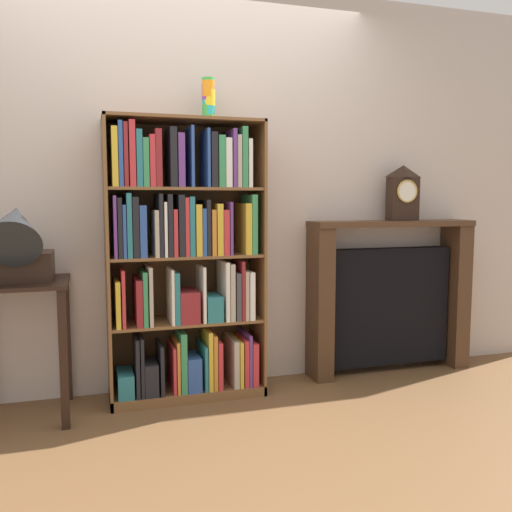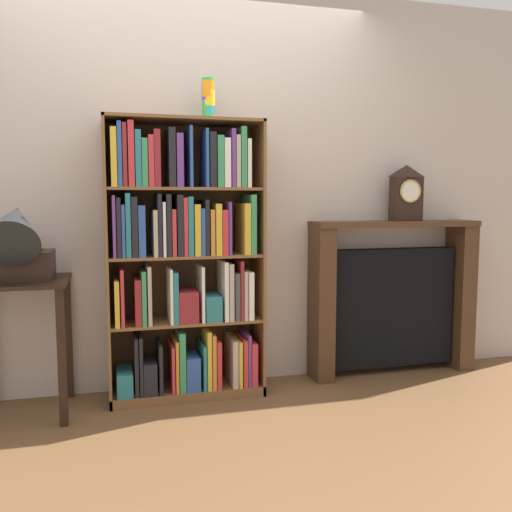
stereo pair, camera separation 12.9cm
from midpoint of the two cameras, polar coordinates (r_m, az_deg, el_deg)
The scene contains 8 objects.
ground_plane at distance 3.47m, azimuth -5.93°, elevation -15.00°, with size 8.34×6.40×0.02m, color brown.
wall_back at distance 3.61m, azimuth -2.77°, elevation 7.09°, with size 5.34×0.08×2.60m, color beige.
bookshelf at distance 3.36m, azimuth -6.40°, elevation -0.82°, with size 0.95×0.35×1.71m.
cup_stack at distance 3.46m, azimuth -3.94°, elevation 16.08°, with size 0.08×0.08×0.26m.
side_table_left at distance 3.33m, azimuth -22.35°, elevation -5.86°, with size 0.51×0.52×0.78m.
gramophone at distance 3.19m, azimuth -22.84°, elevation 1.47°, with size 0.35×0.48×0.52m.
fireplace_mantel at distance 3.98m, azimuth 14.99°, elevation -4.36°, with size 1.20×0.25×1.08m.
mantel_clock at distance 3.93m, azimuth 16.44°, elevation 6.38°, with size 0.21×0.11×0.39m.
Camera 2 is at (-0.43, -3.22, 1.23)m, focal length 38.05 mm.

